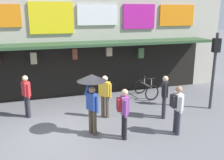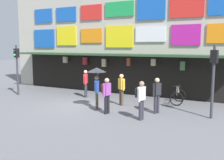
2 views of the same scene
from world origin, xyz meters
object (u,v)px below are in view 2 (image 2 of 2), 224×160
traffic_light_near (17,62)px  pedestrian_with_umbrella (97,76)px  pedestrian_in_white (86,82)px  bicycle_parked (178,97)px  pedestrian_in_yellow (157,93)px  pedestrian_in_green (141,97)px  pedestrian_in_blue (121,88)px  traffic_light_far (214,70)px  pedestrian_in_purple (106,93)px

traffic_light_near → pedestrian_with_umbrella: (6.39, -0.80, -0.50)m
pedestrian_in_white → pedestrian_with_umbrella: (2.09, -2.17, 0.69)m
bicycle_parked → pedestrian_in_yellow: bearing=-99.1°
pedestrian_in_yellow → pedestrian_in_green: (-0.27, -1.34, 0.04)m
pedestrian_in_blue → pedestrian_in_green: 2.79m
pedestrian_in_yellow → traffic_light_far: bearing=7.2°
pedestrian_in_blue → pedestrian_with_umbrella: pedestrian_with_umbrella is taller
pedestrian_in_white → pedestrian_in_purple: same height
traffic_light_near → pedestrian_with_umbrella: 6.46m
bicycle_parked → pedestrian_in_white: size_ratio=0.73×
pedestrian_in_white → pedestrian_in_blue: (2.87, -0.95, 0.00)m
pedestrian_in_white → traffic_light_far: bearing=-10.4°
traffic_light_near → pedestrian_in_green: 9.29m
traffic_light_far → pedestrian_in_yellow: size_ratio=1.90×
pedestrian_in_purple → pedestrian_in_green: size_ratio=1.00×
traffic_light_far → traffic_light_near: bearing=-179.9°
traffic_light_far → pedestrian_in_purple: traffic_light_far is taller
pedestrian_with_umbrella → pedestrian_in_purple: (0.88, -0.60, -0.66)m
pedestrian_in_yellow → pedestrian_in_purple: bearing=-151.6°
traffic_light_far → pedestrian_in_green: (-2.66, -1.64, -1.16)m
traffic_light_near → pedestrian_with_umbrella: size_ratio=1.54×
bicycle_parked → pedestrian_in_blue: 3.18m
pedestrian_with_umbrella → pedestrian_in_green: size_ratio=1.24×
traffic_light_far → pedestrian_in_blue: 4.72m
pedestrian_in_yellow → pedestrian_with_umbrella: pedestrian_with_umbrella is taller
pedestrian_with_umbrella → pedestrian_in_purple: bearing=-34.4°
traffic_light_far → pedestrian_in_yellow: bearing=-172.8°
traffic_light_near → pedestrian_in_purple: 7.50m
bicycle_parked → pedestrian_in_white: 5.54m
pedestrian_in_white → pedestrian_in_purple: bearing=-43.0°
pedestrian_in_blue → pedestrian_in_purple: same height
pedestrian_in_white → pedestrian_with_umbrella: size_ratio=0.81×
pedestrian_in_purple → traffic_light_far: bearing=17.7°
traffic_light_near → pedestrian_in_white: size_ratio=1.90×
bicycle_parked → pedestrian_in_green: 3.96m
pedestrian_in_purple → pedestrian_in_green: (1.79, -0.23, 0.00)m
pedestrian_in_purple → pedestrian_in_yellow: bearing=28.4°
traffic_light_far → pedestrian_in_purple: bearing=-162.3°
traffic_light_near → pedestrian_in_blue: size_ratio=1.90×
traffic_light_far → pedestrian_in_white: (-7.43, 1.36, -1.19)m
traffic_light_near → traffic_light_far: same height
bicycle_parked → pedestrian_in_purple: 4.43m
pedestrian_with_umbrella → pedestrian_in_yellow: bearing=9.9°
bicycle_parked → pedestrian_in_blue: size_ratio=0.73×
traffic_light_far → pedestrian_in_white: traffic_light_far is taller
bicycle_parked → pedestrian_in_green: pedestrian_in_green is taller
traffic_light_near → bicycle_parked: (9.74, 2.23, -1.75)m
pedestrian_in_blue → pedestrian_with_umbrella: size_ratio=0.81×
pedestrian_with_umbrella → pedestrian_in_purple: 1.25m
pedestrian_in_yellow → pedestrian_in_blue: bearing=161.8°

